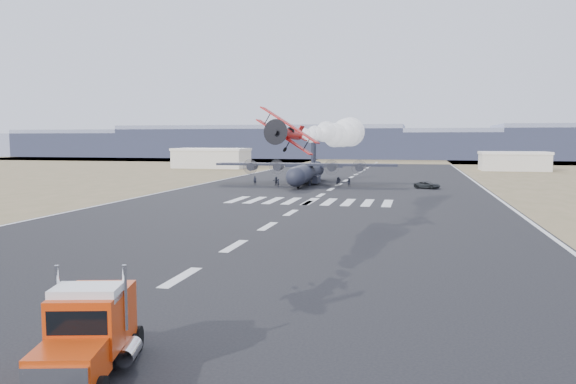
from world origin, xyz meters
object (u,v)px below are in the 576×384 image
(hangar_right, at_px, (514,161))
(crew_d, at_px, (339,181))
(semi_truck, at_px, (89,332))
(crew_e, at_px, (309,182))
(aerobatic_biplane, at_px, (287,133))
(transport_aircraft, at_px, (307,171))
(support_vehicle, at_px, (427,185))
(hangar_left, at_px, (212,158))
(crew_h, at_px, (338,182))
(crew_b, at_px, (349,182))
(crew_a, at_px, (278,183))
(crew_g, at_px, (255,180))
(crew_c, at_px, (296,181))
(crew_f, at_px, (276,181))

(hangar_right, relative_size, crew_d, 10.95)
(semi_truck, distance_m, crew_e, 95.16)
(semi_truck, height_order, aerobatic_biplane, aerobatic_biplane)
(aerobatic_biplane, bearing_deg, transport_aircraft, 104.53)
(support_vehicle, height_order, crew_e, crew_e)
(hangar_right, bearing_deg, transport_aircraft, -128.70)
(hangar_left, bearing_deg, crew_h, -51.39)
(crew_b, bearing_deg, hangar_left, -57.84)
(crew_a, distance_m, crew_h, 12.48)
(crew_a, bearing_deg, crew_b, 82.69)
(crew_b, xyz_separation_m, crew_g, (-20.22, -0.00, 0.05))
(support_vehicle, xyz_separation_m, crew_c, (-27.18, 2.13, 0.22))
(hangar_left, bearing_deg, crew_c, -56.37)
(crew_e, bearing_deg, crew_c, 136.80)
(hangar_right, relative_size, crew_e, 12.50)
(crew_e, xyz_separation_m, crew_h, (5.85, 0.98, 0.12))
(semi_truck, relative_size, crew_b, 4.94)
(hangar_right, distance_m, crew_g, 94.98)
(hangar_right, xyz_separation_m, crew_d, (-45.55, -69.67, -2.07))
(transport_aircraft, distance_m, support_vehicle, 26.25)
(crew_d, distance_m, crew_g, 18.06)
(crew_e, bearing_deg, hangar_left, 107.44)
(hangar_right, bearing_deg, crew_e, -125.70)
(crew_d, bearing_deg, crew_f, -165.23)
(crew_c, height_order, crew_d, crew_d)
(hangar_left, bearing_deg, crew_g, -62.29)
(aerobatic_biplane, relative_size, crew_g, 3.18)
(crew_e, bearing_deg, aerobatic_biplane, -98.81)
(transport_aircraft, height_order, crew_b, transport_aircraft)
(hangar_right, relative_size, semi_truck, 2.35)
(aerobatic_biplane, xyz_separation_m, crew_g, (-21.83, 64.36, -9.41))
(aerobatic_biplane, bearing_deg, crew_h, 98.61)
(crew_g, bearing_deg, transport_aircraft, 15.78)
(crew_d, height_order, crew_e, crew_d)
(support_vehicle, xyz_separation_m, crew_f, (-31.17, 1.06, 0.20))
(aerobatic_biplane, xyz_separation_m, crew_a, (-15.63, 60.18, -9.50))
(semi_truck, distance_m, transport_aircraft, 100.68)
(hangar_right, xyz_separation_m, support_vehicle, (-27.57, -72.15, -2.30))
(crew_a, relative_size, crew_f, 0.92)
(semi_truck, xyz_separation_m, crew_h, (-2.76, 95.75, -0.94))
(transport_aircraft, relative_size, crew_b, 22.06)
(hangar_left, height_order, crew_g, hangar_left)
(crew_c, bearing_deg, semi_truck, 2.59)
(hangar_left, bearing_deg, transport_aircraft, -53.71)
(crew_a, height_order, crew_e, crew_a)
(transport_aircraft, relative_size, crew_a, 23.27)
(crew_b, relative_size, crew_c, 0.95)
(crew_g, bearing_deg, semi_truck, -84.27)
(crew_c, relative_size, crew_g, 1.00)
(aerobatic_biplane, bearing_deg, semi_truck, -86.78)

